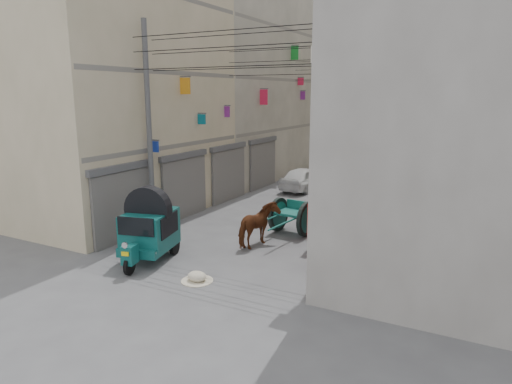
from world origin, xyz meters
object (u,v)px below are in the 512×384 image
Objects in this scene: tonga_cart at (292,216)px; distant_car_white at (305,178)px; distant_car_grey at (406,159)px; horse at (258,225)px; second_cart at (354,186)px; feed_sack at (197,276)px; mini_truck at (337,223)px; auto_rickshaw at (149,227)px; distant_car_green at (388,151)px.

tonga_cart is 8.44m from distant_car_white.
distant_car_white is 12.04m from distant_car_grey.
horse is at bearing -96.68° from tonga_cart.
distant_car_white is (-2.70, 7.99, -0.04)m from tonga_cart.
feed_sack is (-0.91, -12.83, -0.50)m from second_cart.
feed_sack is 13.74m from distant_car_white.
second_cart is 12.26m from distant_car_grey.
second_cart is at bearing 93.62° from tonga_cart.
distant_car_white is at bearing 123.39° from mini_truck.
tonga_cart is at bearing -96.56° from horse.
distant_car_grey is (1.39, 25.08, 0.42)m from feed_sack.
distant_car_white is at bearing 114.96° from tonga_cart.
tonga_cart is (2.97, 4.82, -0.40)m from auto_rickshaw.
feed_sack is (-0.57, -5.57, -0.56)m from tonga_cart.
horse is (-0.45, -1.96, 0.06)m from tonga_cart.
distant_car_green is (1.14, 16.20, -0.10)m from distant_car_white.
horse is at bearing -101.45° from second_cart.
mini_truck is at bearing 27.36° from auto_rickshaw.
feed_sack is at bearing -31.50° from auto_rickshaw.
second_cart is 3.13m from distant_car_white.
distant_car_grey is at bearing -101.31° from distant_car_white.
horse reaches higher than distant_car_green.
tonga_cart is 1.70× the size of horse.
mini_truck reaches higher than tonga_cart.
horse is (-0.79, -9.22, 0.12)m from second_cart.
auto_rickshaw is 0.72× the size of distant_car_green.
distant_car_green is at bearing 89.83° from second_cart.
second_cart is at bearing 172.13° from distant_car_white.
auto_rickshaw is at bearing 94.45° from distant_car_white.
mini_truck reaches higher than horse.
horse is 0.47× the size of distant_car_green.
distant_car_white reaches higher than distant_car_grey.
horse is at bearing -143.69° from mini_truck.
distant_car_white is at bearing 74.68° from auto_rickshaw.
tonga_cart is 24.24m from distant_car_green.
distant_car_white is (-2.13, 13.57, 0.51)m from feed_sack.
horse is 21.50m from distant_car_grey.
auto_rickshaw reaches higher than mini_truck.
distant_car_green is (1.42, 29.01, -0.55)m from auto_rickshaw.
tonga_cart reaches higher than distant_car_grey.
distant_car_white is at bearing 98.91° from feed_sack.
tonga_cart is 2.06× the size of second_cart.
tonga_cart is 1.01× the size of mini_truck.
second_cart is at bearing 85.94° from feed_sack.
second_cart reaches higher than distant_car_green.
feed_sack is (2.40, -0.75, -0.96)m from auto_rickshaw.
second_cart reaches higher than distant_car_grey.
distant_car_grey is (-1.15, 19.96, -0.24)m from mini_truck.
distant_car_white reaches higher than second_cart.
horse is (2.52, 2.86, -0.33)m from auto_rickshaw.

